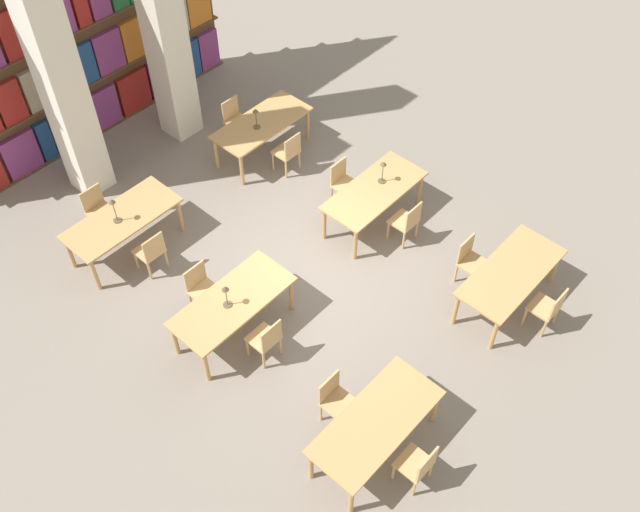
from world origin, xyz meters
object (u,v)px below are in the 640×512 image
Objects in this scene: chair_1 at (335,399)px; chair_3 at (470,260)px; chair_5 at (202,288)px; desk_lamp_0 at (226,293)px; reading_table_3 at (374,193)px; chair_8 at (151,251)px; chair_6 at (407,221)px; chair_9 at (98,209)px; reading_table_0 at (376,424)px; chair_0 at (418,465)px; chair_11 at (235,119)px; reading_table_1 at (511,275)px; chair_4 at (266,339)px; desk_lamp_3 at (256,115)px; desk_lamp_1 at (383,168)px; reading_table_5 at (262,126)px; chair_2 at (548,308)px; reading_table_4 at (122,221)px; reading_table_2 at (233,304)px; chair_10 at (288,151)px; desk_lamp_2 at (113,207)px; chair_7 at (343,182)px; pillar_left at (47,42)px.

chair_1 is 3.35m from chair_3.
chair_5 is 0.93m from desk_lamp_0.
reading_table_3 is 3.85m from chair_8.
chair_6 is 1.00× the size of chair_9.
chair_9 is (0.03, 6.14, -0.20)m from reading_table_0.
chair_1 is 1.00× the size of chair_8.
reading_table_0 is 0.74m from chair_0.
chair_1 is 6.39m from chair_11.
reading_table_1 is 4.79m from chair_5.
desk_lamp_0 is 0.50× the size of chair_9.
desk_lamp_3 is at bearing 47.05° from chair_4.
reading_table_1 is 2.01m from chair_6.
desk_lamp_1 reaches higher than chair_1.
desk_lamp_3 is at bearing -164.37° from reading_table_5.
chair_2 is 0.45× the size of reading_table_4.
chair_2 is at bearing -89.76° from reading_table_3.
chair_11 is (3.20, 3.36, -0.20)m from reading_table_2.
reading_table_4 is 2.23× the size of chair_10.
chair_0 is 1.00× the size of chair_3.
chair_8 is at bearing 125.54° from reading_table_1.
desk_lamp_2 is at bearing 90.49° from reading_table_0.
reading_table_3 is at bearing 134.45° from chair_9.
desk_lamp_2 is (-0.12, 3.29, 0.61)m from chair_4.
desk_lamp_0 is (-0.02, 2.11, 0.57)m from chair_1.
chair_0 is at bearing 23.91° from chair_3.
chair_7 reaches higher than reading_table_4.
reading_table_3 is (-0.01, 2.00, 0.20)m from chair_3.
reading_table_2 is at bearing -88.93° from reading_table_4.
reading_table_3 is (3.25, -0.06, 0.00)m from reading_table_2.
pillar_left reaches higher than reading_table_3.
desk_lamp_1 reaches higher than chair_9.
reading_table_2 is at bearing 6.92° from desk_lamp_0.
chair_9 is at bearing 157.21° from chair_10.
desk_lamp_0 reaches higher than chair_8.
desk_lamp_2 reaches higher than chair_3.
reading_table_2 is 4.19m from reading_table_5.
pillar_left is 14.22× the size of desk_lamp_3.
reading_table_1 is 1.00× the size of reading_table_5.
chair_0 and chair_3 have the same top height.
reading_table_1 is (3.35, 0.77, 0.20)m from chair_0.
chair_0 is (-0.57, -7.93, -2.53)m from pillar_left.
desk_lamp_3 is (3.16, 5.44, 0.37)m from reading_table_0.
chair_1 is 4.73m from reading_table_4.
chair_6 and chair_10 have the same top height.
chair_4 is at bearing -168.79° from reading_table_3.
reading_table_3 is at bearing -58.17° from pillar_left.
reading_table_5 is at bearing -89.28° from chair_7.
reading_table_2 is (-3.26, 3.48, 0.20)m from chair_2.
chair_0 is 6.93m from desk_lamp_3.
chair_5 is (-3.28, 4.19, 0.00)m from chair_2.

